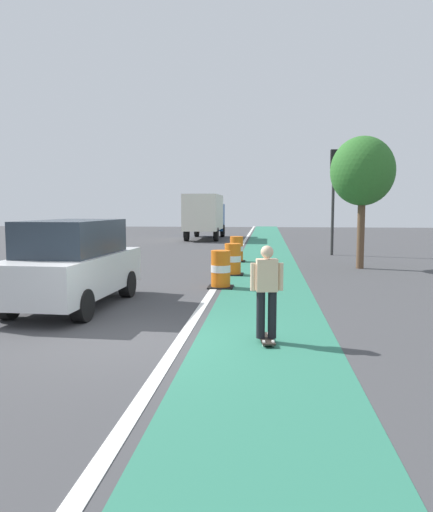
# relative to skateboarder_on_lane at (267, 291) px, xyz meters

# --- Properties ---
(ground_plane) EXTENTS (100.00, 100.00, 0.00)m
(ground_plane) POSITION_rel_skateboarder_on_lane_xyz_m (-2.41, -0.10, -0.91)
(ground_plane) COLOR #424244
(bike_lane_strip) EXTENTS (2.50, 80.00, 0.01)m
(bike_lane_strip) POSITION_rel_skateboarder_on_lane_xyz_m (-0.01, 11.90, -0.91)
(bike_lane_strip) COLOR #2D755B
(bike_lane_strip) RESTS_ON ground
(lane_divider_stripe) EXTENTS (0.20, 80.00, 0.01)m
(lane_divider_stripe) POSITION_rel_skateboarder_on_lane_xyz_m (-1.51, 11.90, -0.91)
(lane_divider_stripe) COLOR silver
(lane_divider_stripe) RESTS_ON ground
(skateboarder_on_lane) EXTENTS (0.57, 0.82, 1.69)m
(skateboarder_on_lane) POSITION_rel_skateboarder_on_lane_xyz_m (0.00, 0.00, 0.00)
(skateboarder_on_lane) COLOR black
(skateboarder_on_lane) RESTS_ON ground
(parked_suv_nearest) EXTENTS (2.07, 4.67, 2.04)m
(parked_suv_nearest) POSITION_rel_skateboarder_on_lane_xyz_m (-4.51, 2.61, 0.12)
(parked_suv_nearest) COLOR silver
(parked_suv_nearest) RESTS_ON ground
(traffic_barrel_front) EXTENTS (0.73, 0.73, 1.09)m
(traffic_barrel_front) POSITION_rel_skateboarder_on_lane_xyz_m (-1.33, 5.71, -0.38)
(traffic_barrel_front) COLOR orange
(traffic_barrel_front) RESTS_ON ground
(traffic_barrel_mid) EXTENTS (0.73, 0.73, 1.09)m
(traffic_barrel_mid) POSITION_rel_skateboarder_on_lane_xyz_m (-1.17, 8.48, -0.38)
(traffic_barrel_mid) COLOR orange
(traffic_barrel_mid) RESTS_ON ground
(traffic_barrel_back) EXTENTS (0.73, 0.73, 1.09)m
(traffic_barrel_back) POSITION_rel_skateboarder_on_lane_xyz_m (-1.29, 12.63, -0.38)
(traffic_barrel_back) COLOR orange
(traffic_barrel_back) RESTS_ON ground
(delivery_truck_down_block) EXTENTS (2.36, 7.60, 3.23)m
(delivery_truck_down_block) POSITION_rel_skateboarder_on_lane_xyz_m (-4.49, 27.40, 0.94)
(delivery_truck_down_block) COLOR silver
(delivery_truck_down_block) RESTS_ON ground
(traffic_light_corner) EXTENTS (0.41, 0.32, 5.10)m
(traffic_light_corner) POSITION_rel_skateboarder_on_lane_xyz_m (3.20, 16.03, 2.59)
(traffic_light_corner) COLOR #2D2D2D
(traffic_light_corner) RESTS_ON ground
(street_tree_sidewalk) EXTENTS (2.40, 2.40, 5.00)m
(street_tree_sidewalk) POSITION_rel_skateboarder_on_lane_xyz_m (3.57, 10.77, 2.76)
(street_tree_sidewalk) COLOR brown
(street_tree_sidewalk) RESTS_ON ground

